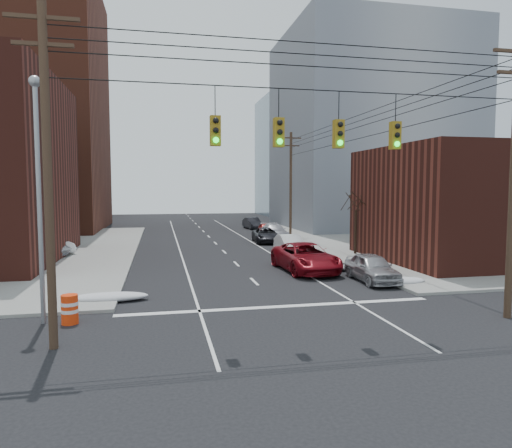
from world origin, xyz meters
name	(u,v)px	position (x,y,z in m)	size (l,w,h in m)	color
ground	(336,362)	(0.00, 0.00, 0.00)	(160.00, 160.00, 0.00)	black
sidewalk_ne	(488,239)	(27.00, 27.00, 0.07)	(40.00, 40.00, 0.15)	gray
building_brick_far	(38,183)	(-26.00, 74.00, 6.00)	(22.00, 18.00, 12.00)	#4B1E16
building_office	(368,132)	(22.00, 44.00, 12.50)	(22.00, 20.00, 25.00)	gray
building_glass	(316,157)	(24.00, 70.00, 11.00)	(20.00, 18.00, 22.00)	gray
building_storefront	(489,205)	(18.00, 16.00, 4.00)	(16.00, 12.00, 8.00)	#4B1E16
utility_pole_left	(48,169)	(-8.50, 3.00, 5.78)	(2.20, 0.28, 11.00)	#473323
utility_pole_far	(291,182)	(8.50, 34.00, 5.78)	(2.20, 0.28, 11.00)	#473323
traffic_signals	(309,131)	(0.10, 2.97, 7.17)	(17.00, 0.42, 2.02)	black
street_light	(38,179)	(-9.50, 6.00, 5.54)	(0.44, 0.44, 9.32)	gray
bare_tree	(355,225)	(9.59, 20.00, 2.32)	(2.09, 2.20, 4.93)	black
snow_nw	(109,297)	(-7.40, 9.00, 0.21)	(3.50, 1.08, 0.42)	silver
snow_ne	(399,281)	(7.40, 9.50, 0.21)	(3.00, 1.08, 0.42)	silver
snow_east_far	(362,267)	(7.40, 14.00, 0.21)	(4.00, 1.08, 0.42)	silver
red_pickup	(305,257)	(3.76, 14.41, 0.87)	(2.90, 6.29, 1.75)	maroon
parked_car_a	(372,268)	(6.40, 10.68, 0.78)	(1.83, 4.56, 1.55)	#A5A4A9
parked_car_b	(290,245)	(4.80, 21.31, 0.77)	(1.64, 4.70, 1.55)	silver
parked_car_c	(266,235)	(4.80, 29.57, 0.70)	(2.31, 5.01, 1.39)	black
parked_car_d	(274,231)	(6.40, 32.66, 0.76)	(2.12, 5.20, 1.51)	silver
parked_car_e	(266,229)	(6.40, 36.54, 0.66)	(1.56, 3.89, 1.32)	maroon
parked_car_f	(252,223)	(6.40, 44.05, 0.72)	(1.53, 4.39, 1.45)	black
lot_car_a	(42,246)	(-13.71, 23.81, 0.90)	(1.59, 4.56, 1.50)	white
lot_car_b	(37,248)	(-13.92, 23.23, 0.81)	(2.19, 4.74, 1.32)	#B6B6BB
construction_barrel	(70,309)	(-8.50, 5.75, 0.58)	(0.85, 0.85, 1.12)	#ED360C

